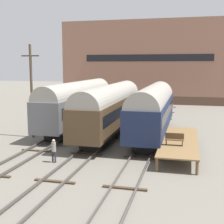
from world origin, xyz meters
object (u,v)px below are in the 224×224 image
person_worker (54,149)px  utility_pole (32,90)px  train_car_grey (78,102)px  train_car_navy (153,108)px  train_car_brown (110,106)px  bench (174,139)px

person_worker → utility_pole: size_ratio=0.19×
utility_pole → train_car_grey: bearing=63.2°
train_car_navy → person_worker: bearing=-121.4°
train_car_navy → train_car_brown: (-4.32, 0.29, 0.01)m
train_car_brown → bench: train_car_brown is taller
train_car_grey → utility_pole: 6.29m
train_car_grey → person_worker: 12.87m
train_car_navy → train_car_brown: 4.33m
bench → train_car_navy: bearing=110.1°
train_car_brown → bench: (6.74, -6.93, -1.38)m
bench → person_worker: bearing=-159.3°
train_car_grey → utility_pole: (-2.73, -5.41, 1.66)m
train_car_brown → utility_pole: 7.89m
train_car_grey → train_car_brown: size_ratio=0.99×
bench → utility_pole: 14.66m
train_car_navy → train_car_brown: size_ratio=0.90×
train_car_navy → utility_pole: utility_pole is taller
person_worker → train_car_navy: bearing=58.6°
train_car_grey → utility_pole: size_ratio=1.94×
train_car_grey → bench: 14.51m
utility_pole → train_car_navy: bearing=13.7°
train_car_navy → train_car_grey: (-8.64, 2.64, 0.10)m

